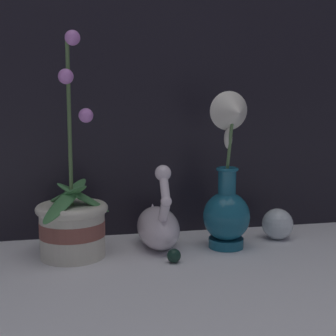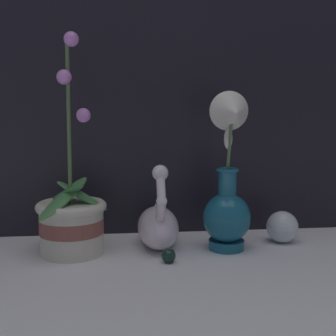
# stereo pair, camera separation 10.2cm
# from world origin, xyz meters

# --- Properties ---
(ground_plane) EXTENTS (2.80, 2.80, 0.00)m
(ground_plane) POSITION_xyz_m (0.00, 0.00, 0.00)
(ground_plane) COLOR white
(orchid_potted_plant) EXTENTS (0.16, 0.20, 0.46)m
(orchid_potted_plant) POSITION_xyz_m (-0.23, 0.10, 0.08)
(orchid_potted_plant) COLOR beige
(orchid_potted_plant) RESTS_ON ground_plane
(swan_figurine) EXTENTS (0.09, 0.19, 0.19)m
(swan_figurine) POSITION_xyz_m (-0.04, 0.12, 0.05)
(swan_figurine) COLOR white
(swan_figurine) RESTS_ON ground_plane
(blue_vase) EXTENTS (0.10, 0.12, 0.34)m
(blue_vase) POSITION_xyz_m (0.11, 0.08, 0.13)
(blue_vase) COLOR #195B75
(blue_vase) RESTS_ON ground_plane
(glass_sphere) EXTENTS (0.07, 0.07, 0.07)m
(glass_sphere) POSITION_xyz_m (0.25, 0.13, 0.04)
(glass_sphere) COLOR silver
(glass_sphere) RESTS_ON ground_plane
(glass_bauble) EXTENTS (0.03, 0.03, 0.03)m
(glass_bauble) POSITION_xyz_m (-0.03, 0.02, 0.01)
(glass_bauble) COLOR #142D23
(glass_bauble) RESTS_ON ground_plane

